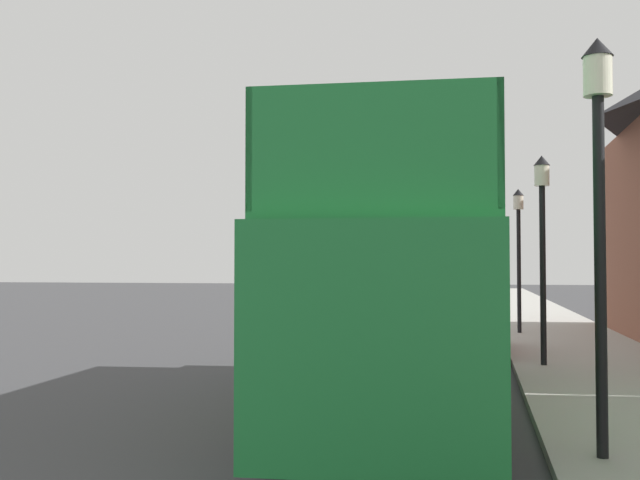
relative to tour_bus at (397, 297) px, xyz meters
name	(u,v)px	position (x,y,z in m)	size (l,w,h in m)	color
ground_plane	(330,336)	(-3.43, 12.10, -1.79)	(144.00, 144.00, 0.00)	#3D3D3F
sidewalk	(577,349)	(3.86, 9.10, -1.72)	(3.69, 108.00, 0.14)	#ADAAA3
tour_bus	(397,297)	(0.00, 0.00, 0.00)	(3.03, 10.00, 4.09)	#1E7A38
parked_car_ahead_of_bus	(464,327)	(0.93, 7.53, -1.07)	(1.75, 4.26, 1.53)	maroon
lamp_post_nearest	(599,167)	(2.60, -3.01, 1.61)	(0.35, 0.35, 4.74)	black
lamp_post_second	(542,220)	(2.65, 5.03, 1.50)	(0.35, 0.35, 4.56)	black
lamp_post_third	(519,233)	(2.59, 13.07, 1.56)	(0.35, 0.35, 4.65)	black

